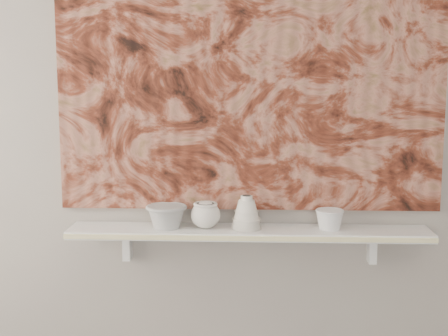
# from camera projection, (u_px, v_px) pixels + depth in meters

# --- Properties ---
(wall_back) EXTENTS (3.60, 0.00, 3.60)m
(wall_back) POSITION_uv_depth(u_px,v_px,m) (249.00, 118.00, 2.45)
(wall_back) COLOR gray
(wall_back) RESTS_ON floor
(shelf) EXTENTS (1.40, 0.18, 0.03)m
(shelf) POSITION_uv_depth(u_px,v_px,m) (249.00, 232.00, 2.42)
(shelf) COLOR white
(shelf) RESTS_ON wall_back
(shelf_stripe) EXTENTS (1.40, 0.01, 0.02)m
(shelf_stripe) POSITION_uv_depth(u_px,v_px,m) (249.00, 239.00, 2.33)
(shelf_stripe) COLOR beige
(shelf_stripe) RESTS_ON shelf
(bracket_left) EXTENTS (0.03, 0.06, 0.12)m
(bracket_left) POSITION_uv_depth(u_px,v_px,m) (127.00, 245.00, 2.51)
(bracket_left) COLOR white
(bracket_left) RESTS_ON wall_back
(bracket_right) EXTENTS (0.03, 0.06, 0.12)m
(bracket_right) POSITION_uv_depth(u_px,v_px,m) (372.00, 248.00, 2.47)
(bracket_right) COLOR white
(bracket_right) RESTS_ON wall_back
(painting) EXTENTS (1.50, 0.02, 1.10)m
(painting) POSITION_uv_depth(u_px,v_px,m) (250.00, 70.00, 2.40)
(painting) COLOR maroon
(painting) RESTS_ON wall_back
(house_motif) EXTENTS (0.09, 0.00, 0.08)m
(house_motif) POSITION_uv_depth(u_px,v_px,m) (365.00, 150.00, 2.42)
(house_motif) COLOR black
(house_motif) RESTS_ON painting
(bowl_grey) EXTENTS (0.19, 0.19, 0.09)m
(bowl_grey) POSITION_uv_depth(u_px,v_px,m) (167.00, 216.00, 2.42)
(bowl_grey) COLOR #969694
(bowl_grey) RESTS_ON shelf
(cup_cream) EXTENTS (0.12, 0.12, 0.10)m
(cup_cream) POSITION_uv_depth(u_px,v_px,m) (206.00, 215.00, 2.42)
(cup_cream) COLOR beige
(cup_cream) RESTS_ON shelf
(bell_vessel) EXTENTS (0.13, 0.13, 0.13)m
(bell_vessel) POSITION_uv_depth(u_px,v_px,m) (246.00, 212.00, 2.41)
(bell_vessel) COLOR silver
(bell_vessel) RESTS_ON shelf
(bowl_white) EXTENTS (0.13, 0.13, 0.08)m
(bowl_white) POSITION_uv_depth(u_px,v_px,m) (330.00, 219.00, 2.40)
(bowl_white) COLOR silver
(bowl_white) RESTS_ON shelf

